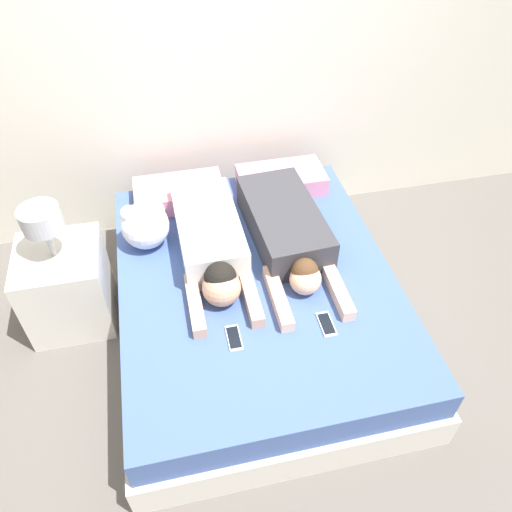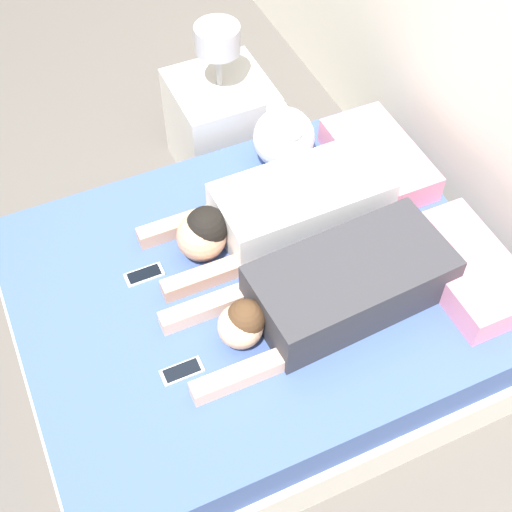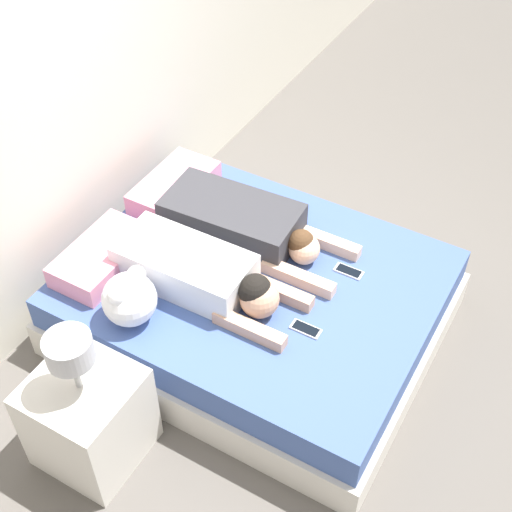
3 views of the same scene
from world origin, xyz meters
The scene contains 11 objects.
ground_plane centered at (0.00, 0.00, 0.00)m, with size 12.00×12.00×0.00m, color #5B5651.
wall_back centered at (0.00, 1.14, 1.30)m, with size 12.00×0.06×2.60m.
bed centered at (0.00, 0.00, 0.21)m, with size 1.60×1.98×0.43m.
pillow_head_left centered at (-0.35, 0.77, 0.49)m, with size 0.57×0.32×0.13m.
pillow_head_right centered at (0.35, 0.77, 0.49)m, with size 0.57×0.32×0.13m.
person_left centered at (-0.22, 0.20, 0.53)m, with size 0.37×1.05×0.24m.
person_right centered at (0.24, 0.22, 0.53)m, with size 0.43×1.12×0.21m.
cell_phone_left centered at (-0.20, -0.41, 0.43)m, with size 0.07×0.16×0.01m.
cell_phone_right centered at (0.28, -0.43, 0.43)m, with size 0.07×0.16×0.01m.
plush_toy centered at (-0.58, 0.40, 0.58)m, with size 0.28×0.28×0.30m.
nightstand centered at (-1.09, 0.30, 0.29)m, with size 0.48×0.48×0.86m.
Camera 3 is at (-2.34, -1.34, 3.22)m, focal length 50.00 mm.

